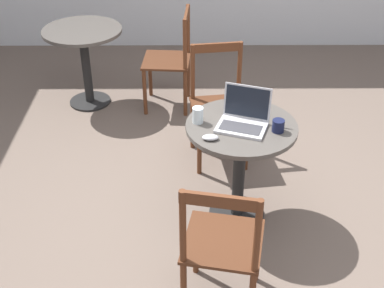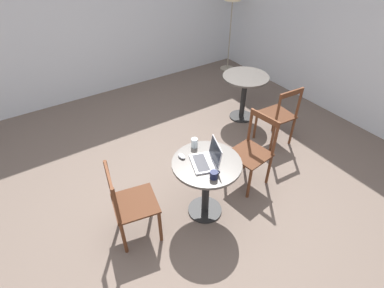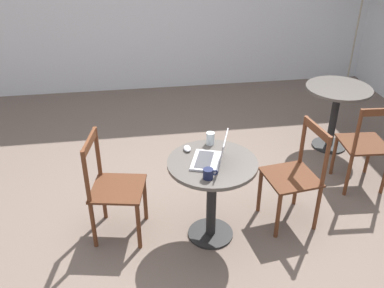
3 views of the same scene
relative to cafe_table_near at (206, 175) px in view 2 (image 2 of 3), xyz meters
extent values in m
plane|color=#66564C|center=(-0.15, 0.19, -0.56)|extent=(16.00, 16.00, 0.00)
cube|color=silver|center=(-0.15, 3.42, 0.79)|extent=(9.40, 0.06, 2.70)
cube|color=silver|center=(3.08, 0.19, 0.79)|extent=(0.06, 9.40, 2.70)
cylinder|color=black|center=(0.00, 0.00, -0.55)|extent=(0.39, 0.39, 0.02)
cylinder|color=black|center=(0.00, 0.00, -0.19)|extent=(0.08, 0.08, 0.69)
cylinder|color=#4C4742|center=(0.00, 0.00, 0.17)|extent=(0.72, 0.72, 0.03)
cylinder|color=black|center=(1.66, 1.29, -0.55)|extent=(0.39, 0.39, 0.02)
cylinder|color=black|center=(1.66, 1.29, -0.19)|extent=(0.08, 0.08, 0.69)
cylinder|color=#4C4742|center=(1.66, 1.29, 0.17)|extent=(0.72, 0.72, 0.03)
cylinder|color=#562D19|center=(-0.54, 0.29, -0.34)|extent=(0.04, 0.04, 0.45)
cylinder|color=#562D19|center=(-0.61, -0.07, -0.34)|extent=(0.04, 0.04, 0.45)
cylinder|color=#562D19|center=(-0.90, 0.37, -0.34)|extent=(0.04, 0.04, 0.45)
cylinder|color=#562D19|center=(-0.97, 0.00, -0.34)|extent=(0.04, 0.04, 0.45)
cube|color=#492715|center=(-0.76, 0.15, -0.10)|extent=(0.49, 0.49, 0.02)
cylinder|color=#562D19|center=(-0.90, 0.37, 0.14)|extent=(0.04, 0.04, 0.45)
cylinder|color=#562D19|center=(-0.97, 0.00, 0.14)|extent=(0.04, 0.04, 0.45)
cube|color=#562D19|center=(-0.94, 0.18, 0.33)|extent=(0.10, 0.40, 0.07)
cylinder|color=#562D19|center=(0.55, -0.11, -0.34)|extent=(0.04, 0.04, 0.45)
cylinder|color=#562D19|center=(0.50, 0.26, -0.34)|extent=(0.04, 0.04, 0.45)
cylinder|color=#562D19|center=(0.92, -0.06, -0.34)|extent=(0.04, 0.04, 0.45)
cylinder|color=#562D19|center=(0.87, 0.31, -0.34)|extent=(0.04, 0.04, 0.45)
cube|color=#492715|center=(0.71, 0.10, -0.10)|extent=(0.47, 0.47, 0.02)
cylinder|color=#562D19|center=(0.92, -0.06, 0.14)|extent=(0.04, 0.04, 0.45)
cylinder|color=#562D19|center=(0.87, 0.31, 0.14)|extent=(0.04, 0.04, 0.45)
cube|color=#562D19|center=(0.89, 0.12, 0.33)|extent=(0.08, 0.40, 0.07)
cylinder|color=#562D19|center=(1.43, 0.74, -0.34)|extent=(0.04, 0.04, 0.45)
cylinder|color=#562D19|center=(1.80, 0.71, -0.34)|extent=(0.04, 0.04, 0.45)
cylinder|color=#562D19|center=(1.41, 0.37, -0.34)|extent=(0.04, 0.04, 0.45)
cylinder|color=#562D19|center=(1.78, 0.34, -0.34)|extent=(0.04, 0.04, 0.45)
cube|color=#492715|center=(1.60, 0.54, -0.10)|extent=(0.45, 0.45, 0.02)
cylinder|color=#562D19|center=(1.41, 0.37, 0.14)|extent=(0.04, 0.04, 0.45)
cylinder|color=#562D19|center=(1.78, 0.34, 0.14)|extent=(0.04, 0.04, 0.45)
cube|color=#562D19|center=(1.59, 0.35, 0.33)|extent=(0.40, 0.05, 0.07)
cylinder|color=#9E937F|center=(2.67, 2.93, -0.55)|extent=(0.31, 0.31, 0.02)
cylinder|color=#9E937F|center=(2.67, 2.93, 0.14)|extent=(0.02, 0.02, 1.39)
cube|color=#B7B7BC|center=(-0.04, 0.01, 0.19)|extent=(0.31, 0.36, 0.02)
cube|color=#38383D|center=(-0.06, 0.01, 0.20)|extent=(0.20, 0.28, 0.00)
cube|color=#B7B7BC|center=(0.07, -0.04, 0.31)|extent=(0.14, 0.30, 0.22)
cube|color=black|center=(0.07, -0.03, 0.31)|extent=(0.12, 0.27, 0.20)
ellipsoid|color=#B7B7BC|center=(-0.17, 0.21, 0.20)|extent=(0.06, 0.10, 0.03)
cylinder|color=#141938|center=(-0.08, -0.22, 0.22)|extent=(0.08, 0.08, 0.08)
torus|color=#141938|center=(-0.03, -0.22, 0.22)|extent=(0.05, 0.01, 0.05)
cylinder|color=silver|center=(0.03, 0.28, 0.23)|extent=(0.07, 0.07, 0.11)
camera|label=1|loc=(-2.89, 0.33, 1.94)|focal=50.00mm
camera|label=2|loc=(-1.36, -1.80, 2.19)|focal=28.00mm
camera|label=3|loc=(-0.58, -2.77, 1.96)|focal=40.00mm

